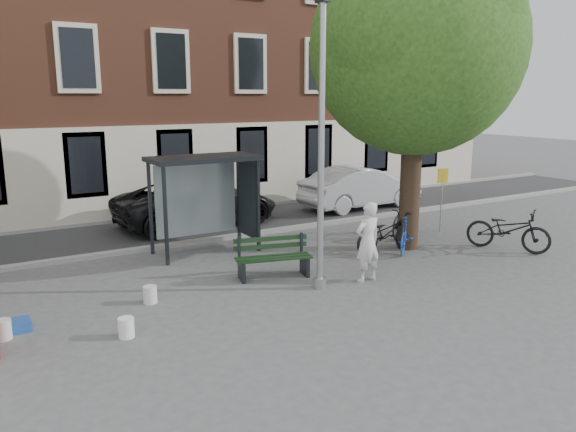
# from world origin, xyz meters

# --- Properties ---
(ground) EXTENTS (90.00, 90.00, 0.00)m
(ground) POSITION_xyz_m (0.00, 0.00, 0.00)
(ground) COLOR #4C4C4F
(ground) RESTS_ON ground
(road) EXTENTS (40.00, 4.00, 0.01)m
(road) POSITION_xyz_m (0.00, 7.00, 0.01)
(road) COLOR #28282B
(road) RESTS_ON ground
(curb_near) EXTENTS (40.00, 0.25, 0.12)m
(curb_near) POSITION_xyz_m (0.00, 5.00, 0.06)
(curb_near) COLOR gray
(curb_near) RESTS_ON ground
(curb_far) EXTENTS (40.00, 0.25, 0.12)m
(curb_far) POSITION_xyz_m (0.00, 9.00, 0.06)
(curb_far) COLOR gray
(curb_far) RESTS_ON ground
(building_row) EXTENTS (30.00, 8.00, 14.00)m
(building_row) POSITION_xyz_m (0.00, 13.00, 7.00)
(building_row) COLOR brown
(building_row) RESTS_ON ground
(lamppost) EXTENTS (0.28, 0.35, 6.11)m
(lamppost) POSITION_xyz_m (0.00, 0.00, 2.78)
(lamppost) COLOR #9EA0A3
(lamppost) RESTS_ON ground
(tree_right) EXTENTS (5.76, 5.60, 8.20)m
(tree_right) POSITION_xyz_m (4.01, 1.38, 5.62)
(tree_right) COLOR black
(tree_right) RESTS_ON ground
(bus_shelter) EXTENTS (2.85, 1.45, 2.62)m
(bus_shelter) POSITION_xyz_m (-0.61, 4.11, 1.92)
(bus_shelter) COLOR #1E2328
(bus_shelter) RESTS_ON ground
(painter) EXTENTS (0.71, 0.49, 1.86)m
(painter) POSITION_xyz_m (1.20, -0.15, 0.93)
(painter) COLOR silver
(painter) RESTS_ON ground
(bench) EXTENTS (1.86, 1.01, 0.92)m
(bench) POSITION_xyz_m (-0.48, 1.23, 0.42)
(bench) COLOR #1E2328
(bench) RESTS_ON ground
(bike_a) EXTENTS (2.07, 0.78, 1.08)m
(bike_a) POSITION_xyz_m (3.20, 1.50, 0.54)
(bike_a) COLOR black
(bike_a) RESTS_ON ground
(bike_b) EXTENTS (1.62, 1.46, 1.02)m
(bike_b) POSITION_xyz_m (3.71, 1.28, 0.51)
(bike_b) COLOR #1B4195
(bike_b) RESTS_ON ground
(bike_c) EXTENTS (1.69, 2.33, 1.17)m
(bike_c) POSITION_xyz_m (6.18, -0.09, 0.58)
(bike_c) COLOR black
(bike_c) RESTS_ON ground
(bike_d) EXTENTS (2.10, 1.45, 1.24)m
(bike_d) POSITION_xyz_m (4.88, 2.55, 0.62)
(bike_d) COLOR black
(bike_d) RESTS_ON ground
(car_dark) EXTENTS (5.52, 2.81, 1.49)m
(car_dark) POSITION_xyz_m (0.08, 7.22, 0.75)
(car_dark) COLOR black
(car_dark) RESTS_ON ground
(car_silver) EXTENTS (4.83, 1.81, 1.57)m
(car_silver) POSITION_xyz_m (6.47, 6.74, 0.79)
(car_silver) COLOR #B3B6BB
(car_silver) RESTS_ON ground
(blue_crate) EXTENTS (0.55, 0.40, 0.20)m
(blue_crate) POSITION_xyz_m (-6.05, 0.93, 0.10)
(blue_crate) COLOR #204895
(blue_crate) RESTS_ON ground
(bucket_a) EXTENTS (0.30, 0.30, 0.36)m
(bucket_a) POSITION_xyz_m (-4.38, -0.37, 0.18)
(bucket_a) COLOR white
(bucket_a) RESTS_ON ground
(bucket_b) EXTENTS (0.33, 0.33, 0.36)m
(bucket_b) POSITION_xyz_m (-6.24, 0.65, 0.18)
(bucket_b) COLOR silver
(bucket_b) RESTS_ON ground
(bucket_c) EXTENTS (0.33, 0.33, 0.36)m
(bucket_c) POSITION_xyz_m (-3.49, 1.05, 0.18)
(bucket_c) COLOR silver
(bucket_c) RESTS_ON ground
(notice_sign) EXTENTS (0.34, 0.12, 1.99)m
(notice_sign) POSITION_xyz_m (6.19, 2.40, 1.46)
(notice_sign) COLOR #9EA0A3
(notice_sign) RESTS_ON ground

